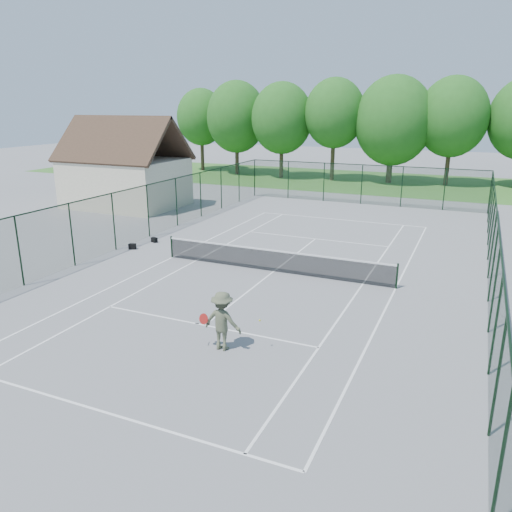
% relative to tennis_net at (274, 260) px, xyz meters
% --- Properties ---
extents(ground, '(140.00, 140.00, 0.00)m').
position_rel_tennis_net_xyz_m(ground, '(0.00, 0.00, -0.58)').
color(ground, gray).
rests_on(ground, ground).
extents(grass_far, '(80.00, 16.00, 0.01)m').
position_rel_tennis_net_xyz_m(grass_far, '(0.00, 30.00, -0.57)').
color(grass_far, '#3E792B').
rests_on(grass_far, ground).
extents(court_lines, '(11.05, 23.85, 0.01)m').
position_rel_tennis_net_xyz_m(court_lines, '(0.00, 0.00, -0.57)').
color(court_lines, white).
rests_on(court_lines, ground).
extents(tennis_net, '(11.08, 0.08, 1.10)m').
position_rel_tennis_net_xyz_m(tennis_net, '(0.00, 0.00, 0.00)').
color(tennis_net, black).
rests_on(tennis_net, ground).
extents(fence_enclosure, '(18.05, 36.05, 3.02)m').
position_rel_tennis_net_xyz_m(fence_enclosure, '(0.00, 0.00, 0.98)').
color(fence_enclosure, '#17321E').
rests_on(fence_enclosure, ground).
extents(utility_building, '(8.60, 6.27, 6.63)m').
position_rel_tennis_net_xyz_m(utility_building, '(-16.00, 10.00, 2.54)').
color(utility_building, beige).
rests_on(utility_building, ground).
extents(tree_line_far, '(39.40, 6.40, 9.70)m').
position_rel_tennis_net_xyz_m(tree_line_far, '(0.00, 30.00, 5.42)').
color(tree_line_far, '#493625').
rests_on(tree_line_far, ground).
extents(sports_bag_a, '(0.42, 0.32, 0.30)m').
position_rel_tennis_net_xyz_m(sports_bag_a, '(-8.26, 0.42, -0.43)').
color(sports_bag_a, black).
rests_on(sports_bag_a, ground).
extents(sports_bag_b, '(0.40, 0.32, 0.27)m').
position_rel_tennis_net_xyz_m(sports_bag_b, '(-8.00, 2.04, -0.44)').
color(sports_bag_b, black).
rests_on(sports_bag_b, ground).
extents(tennis_player, '(1.99, 0.83, 1.89)m').
position_rel_tennis_net_xyz_m(tennis_player, '(1.38, -7.67, 0.37)').
color(tennis_player, '#53583F').
rests_on(tennis_player, ground).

